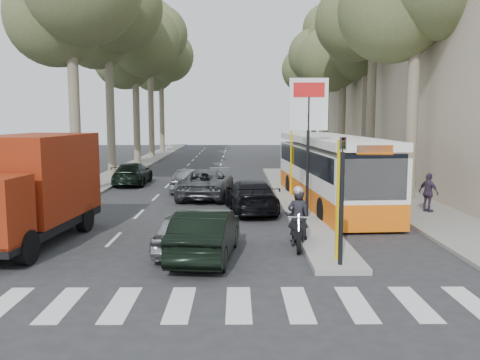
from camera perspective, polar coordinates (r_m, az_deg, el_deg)
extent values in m
plane|color=#28282B|center=(15.36, -2.10, -8.45)|extent=(120.00, 120.00, 0.00)
cube|color=gray|center=(40.82, 11.10, 1.28)|extent=(3.20, 70.00, 0.12)
cube|color=gray|center=(43.81, -11.54, 1.66)|extent=(2.40, 64.00, 0.12)
cube|color=gray|center=(26.26, 5.71, -1.77)|extent=(1.50, 26.00, 0.16)
cube|color=#B7A88E|center=(51.21, 17.01, 11.16)|extent=(11.00, 20.00, 16.00)
cylinder|color=yellow|center=(14.27, 10.91, -2.58)|extent=(0.10, 0.10, 3.50)
cylinder|color=yellow|center=(20.13, 7.58, 0.29)|extent=(0.10, 0.10, 3.50)
cylinder|color=yellow|center=(26.05, 5.76, 1.86)|extent=(0.10, 0.10, 3.50)
cylinder|color=black|center=(20.05, 7.62, 2.70)|extent=(0.12, 0.12, 5.20)
cube|color=white|center=(19.99, 7.72, 8.43)|extent=(1.50, 0.10, 2.00)
cube|color=red|center=(19.96, 7.77, 10.01)|extent=(1.20, 0.02, 0.55)
cylinder|color=black|center=(13.81, 11.30, -3.54)|extent=(0.12, 0.12, 3.20)
imported|color=black|center=(13.62, 11.46, 2.68)|extent=(0.16, 0.41, 1.00)
cylinder|color=#6B604C|center=(28.09, -18.06, 6.93)|extent=(0.56, 0.56, 8.40)
sphere|color=#4B5731|center=(29.43, -20.03, 16.84)|extent=(5.20, 5.20, 5.20)
cylinder|color=#6B604C|center=(35.83, -14.35, 7.47)|extent=(0.56, 0.56, 8.96)
sphere|color=#4B5731|center=(37.11, -15.94, 15.84)|extent=(5.20, 5.20, 5.20)
sphere|color=#4B5731|center=(35.55, -13.54, 18.41)|extent=(5.80, 5.80, 5.80)
cylinder|color=#6B604C|center=(43.60, -11.54, 6.90)|extent=(0.56, 0.56, 8.12)
sphere|color=#4B5731|center=(44.65, -12.85, 13.20)|extent=(5.20, 5.20, 5.20)
sphere|color=#4B5731|center=(43.07, -10.75, 15.04)|extent=(5.80, 5.80, 5.80)
sphere|color=#4B5731|center=(45.22, -11.24, 16.13)|extent=(4.80, 4.80, 4.80)
cylinder|color=#6B604C|center=(51.49, -9.95, 7.72)|extent=(0.56, 0.56, 9.52)
sphere|color=#4B5731|center=(52.65, -11.09, 13.99)|extent=(5.20, 5.20, 5.20)
sphere|color=#4B5731|center=(51.15, -9.25, 15.78)|extent=(5.80, 5.80, 5.80)
sphere|color=#4B5731|center=(53.33, -9.73, 16.89)|extent=(4.80, 4.80, 4.80)
cylinder|color=#6B604C|center=(59.41, -8.76, 7.25)|extent=(0.56, 0.56, 8.68)
sphere|color=#4B5731|center=(60.40, -9.74, 12.23)|extent=(5.20, 5.20, 5.20)
sphere|color=#4B5731|center=(58.88, -8.11, 13.61)|extent=(5.80, 5.80, 5.80)
sphere|color=#4B5731|center=(60.99, -8.56, 14.55)|extent=(4.80, 4.80, 4.80)
cylinder|color=#6B604C|center=(26.22, 18.75, 6.92)|extent=(0.56, 0.56, 8.40)
sphere|color=#4B5731|center=(26.99, 16.66, 17.89)|extent=(5.20, 5.20, 5.20)
cylinder|color=#6B604C|center=(33.92, 14.49, 7.74)|extent=(0.56, 0.56, 9.24)
sphere|color=#4B5731|center=(34.80, 12.86, 17.06)|extent=(5.20, 5.20, 5.20)
cylinder|color=#6B604C|center=(41.66, 11.36, 6.70)|extent=(0.56, 0.56, 7.84)
sphere|color=#4B5731|center=(42.30, 10.00, 13.20)|extent=(5.20, 5.20, 5.20)
sphere|color=#4B5731|center=(41.46, 13.06, 14.81)|extent=(5.80, 5.80, 5.80)
sphere|color=#4B5731|center=(43.31, 11.56, 16.01)|extent=(4.80, 4.80, 4.80)
cylinder|color=#6B604C|center=(49.54, 9.60, 7.44)|extent=(0.56, 0.56, 8.96)
sphere|color=#4B5731|center=(50.30, 8.46, 13.66)|extent=(5.20, 5.20, 5.20)
sphere|color=#4B5731|center=(49.42, 11.00, 15.23)|extent=(5.80, 5.80, 5.80)
sphere|color=#4B5731|center=(51.34, 9.80, 16.39)|extent=(4.80, 4.80, 4.80)
cylinder|color=#6B604C|center=(57.45, 8.31, 7.12)|extent=(0.56, 0.56, 8.40)
sphere|color=#4B5731|center=(58.13, 7.31, 12.17)|extent=(5.20, 5.20, 5.20)
sphere|color=#4B5731|center=(57.16, 9.46, 13.43)|extent=(5.80, 5.80, 5.80)
sphere|color=#4B5731|center=(59.05, 8.47, 14.42)|extent=(4.80, 4.80, 4.80)
imported|color=#A3A6AB|center=(15.76, -6.08, -5.60)|extent=(1.90, 4.01, 1.33)
imported|color=black|center=(14.96, -3.87, -5.99)|extent=(2.01, 4.58, 1.46)
imported|color=#4B4E53|center=(25.99, -3.83, -0.38)|extent=(2.87, 5.49, 1.47)
imported|color=black|center=(22.07, 1.16, -1.78)|extent=(2.53, 5.07, 1.41)
imported|color=#A0A2A8|center=(28.13, -5.95, 0.06)|extent=(1.72, 4.06, 1.37)
imported|color=#515259|center=(30.02, -2.23, 0.34)|extent=(1.36, 3.57, 1.16)
imported|color=black|center=(31.62, -11.96, 0.70)|extent=(1.93, 4.65, 1.34)
cube|color=black|center=(17.84, -22.72, -4.81)|extent=(3.03, 6.80, 0.28)
cylinder|color=black|center=(15.46, -22.86, -7.01)|extent=(0.42, 1.02, 0.99)
cylinder|color=black|center=(20.09, -22.88, -3.85)|extent=(0.42, 1.02, 0.99)
cylinder|color=black|center=(19.16, -17.03, -4.10)|extent=(0.42, 1.02, 0.99)
cube|color=maroon|center=(18.38, -21.68, 0.45)|extent=(2.96, 4.84, 2.75)
cube|color=orange|center=(24.15, 9.97, -1.39)|extent=(3.49, 12.51, 0.97)
cube|color=white|center=(24.00, 10.03, 1.65)|extent=(3.49, 12.51, 1.61)
cube|color=black|center=(23.97, 10.05, 2.42)|extent=(3.48, 12.01, 0.91)
cube|color=white|center=(23.92, 10.09, 4.47)|extent=(3.49, 12.51, 0.32)
cube|color=black|center=(18.12, 14.80, 0.29)|extent=(2.36, 0.22, 1.61)
cube|color=orange|center=(18.03, 14.89, 3.27)|extent=(1.29, 0.14, 0.34)
cylinder|color=black|center=(20.09, 9.32, -3.41)|extent=(0.37, 1.05, 1.03)
cylinder|color=black|center=(20.80, 15.90, -3.23)|extent=(0.37, 1.05, 1.03)
cylinder|color=black|center=(27.51, 5.61, -0.51)|extent=(0.37, 1.05, 1.03)
cylinder|color=black|center=(28.03, 10.54, -0.46)|extent=(0.37, 1.05, 1.03)
cylinder|color=black|center=(15.52, 6.60, -7.01)|extent=(0.17, 0.70, 0.69)
cylinder|color=black|center=(17.09, 6.41, -5.69)|extent=(0.17, 0.70, 0.69)
cylinder|color=silver|center=(15.50, 6.61, -5.48)|extent=(0.10, 0.44, 0.86)
cube|color=black|center=(16.32, 6.50, -5.80)|extent=(0.31, 0.83, 0.32)
cube|color=black|center=(16.05, 6.54, -4.96)|extent=(0.36, 0.51, 0.24)
cube|color=black|center=(16.59, 6.48, -4.79)|extent=(0.36, 0.72, 0.13)
cylinder|color=silver|center=(15.49, 6.62, -4.18)|extent=(0.67, 0.10, 0.04)
imported|color=black|center=(16.22, 6.53, -4.16)|extent=(0.70, 0.49, 1.81)
imported|color=black|center=(16.66, 6.48, -4.07)|extent=(0.86, 0.53, 1.70)
sphere|color=#B2B2B7|center=(16.03, 6.58, -1.21)|extent=(0.30, 0.30, 0.30)
sphere|color=#B2B2B7|center=(16.48, 6.52, -1.21)|extent=(0.30, 0.30, 0.30)
imported|color=#3F3048|center=(22.80, 20.41, -1.34)|extent=(0.90, 1.08, 1.65)
imported|color=brown|center=(26.60, 17.89, 0.22)|extent=(1.29, 0.65, 1.93)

